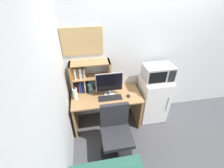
% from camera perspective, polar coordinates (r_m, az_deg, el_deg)
% --- Properties ---
extents(wall_back, '(6.40, 0.04, 2.60)m').
position_cam_1_polar(wall_back, '(3.19, 21.42, 10.65)').
color(wall_back, silver).
rests_on(wall_back, ground_plane).
extents(wall_left, '(0.04, 4.40, 2.60)m').
position_cam_1_polar(wall_left, '(1.52, -23.21, -19.99)').
color(wall_left, silver).
rests_on(wall_left, ground_plane).
extents(desk, '(1.25, 0.62, 0.73)m').
position_cam_1_polar(desk, '(2.93, -2.05, -7.43)').
color(desk, '#997047').
rests_on(desk, ground_plane).
extents(hutch_bookshelf, '(0.70, 0.24, 0.58)m').
position_cam_1_polar(hutch_bookshelf, '(2.78, -9.86, 2.23)').
color(hutch_bookshelf, '#997047').
rests_on(hutch_bookshelf, desk).
extents(monitor, '(0.47, 0.20, 0.45)m').
position_cam_1_polar(monitor, '(2.64, -0.98, 0.12)').
color(monitor, '#B7B7BC').
rests_on(monitor, desk).
extents(keyboard, '(0.41, 0.14, 0.02)m').
position_cam_1_polar(keyboard, '(2.71, -0.65, -5.19)').
color(keyboard, black).
rests_on(keyboard, desk).
extents(computer_mouse, '(0.06, 0.08, 0.04)m').
position_cam_1_polar(computer_mouse, '(2.75, 6.17, -4.40)').
color(computer_mouse, black).
rests_on(computer_mouse, desk).
extents(water_bottle, '(0.08, 0.08, 0.25)m').
position_cam_1_polar(water_bottle, '(2.70, -13.53, -3.53)').
color(water_bottle, silver).
rests_on(water_bottle, desk).
extents(mini_fridge, '(0.53, 0.49, 0.95)m').
position_cam_1_polar(mini_fridge, '(3.20, 14.95, -5.40)').
color(mini_fridge, white).
rests_on(mini_fridge, ground_plane).
extents(microwave, '(0.52, 0.34, 0.28)m').
position_cam_1_polar(microwave, '(2.86, 16.73, 4.11)').
color(microwave, '#ADADB2').
rests_on(microwave, mini_fridge).
extents(desk_chair, '(0.54, 0.54, 0.93)m').
position_cam_1_polar(desk_chair, '(2.59, 1.48, -18.55)').
color(desk_chair, black).
rests_on(desk_chair, ground_plane).
extents(wall_corkboard, '(0.67, 0.02, 0.45)m').
position_cam_1_polar(wall_corkboard, '(2.60, -11.03, 15.28)').
color(wall_corkboard, tan).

